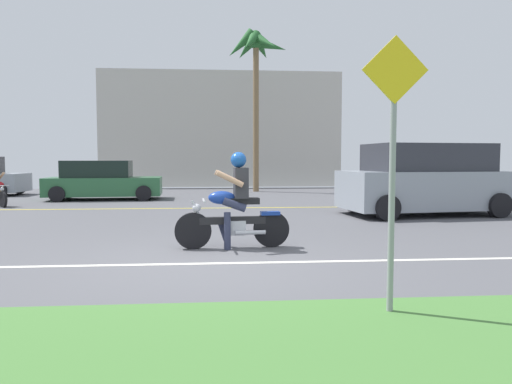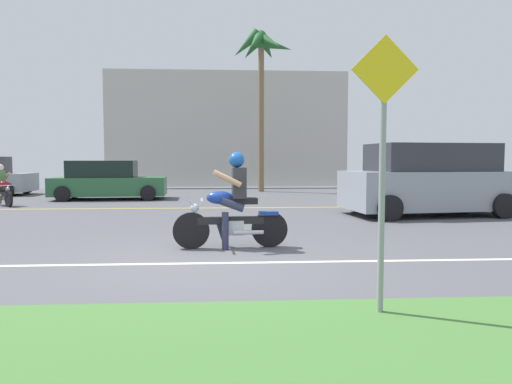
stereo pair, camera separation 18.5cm
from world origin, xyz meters
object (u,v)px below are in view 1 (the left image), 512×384
motorcyclist (234,208)px  suv_nearby (425,180)px  street_sign (393,149)px  palm_tree_0 (256,55)px  parked_car_1 (103,181)px

motorcyclist → suv_nearby: suv_nearby is taller
street_sign → palm_tree_0: bearing=89.5°
street_sign → suv_nearby: bearing=63.9°
motorcyclist → street_sign: bearing=-69.6°
motorcyclist → palm_tree_0: bearing=83.8°
motorcyclist → parked_car_1: motorcyclist is taller
motorcyclist → street_sign: size_ratio=0.74×
parked_car_1 → palm_tree_0: bearing=33.1°
motorcyclist → palm_tree_0: (1.52, 14.08, 5.61)m
motorcyclist → suv_nearby: 6.95m
palm_tree_0 → street_sign: (-0.15, -17.74, -4.70)m
parked_car_1 → suv_nearby: bearing=-29.9°
suv_nearby → street_sign: bearing=-116.1°
suv_nearby → parked_car_1: bearing=150.1°
suv_nearby → street_sign: (-3.97, -8.11, 0.67)m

